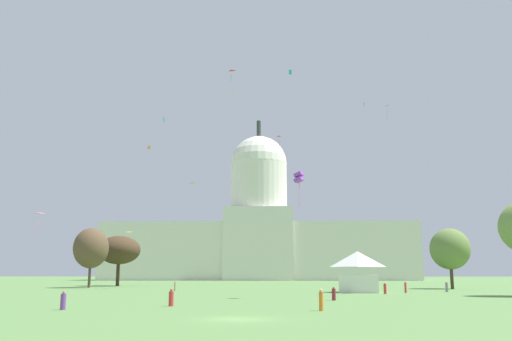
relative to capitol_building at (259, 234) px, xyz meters
name	(u,v)px	position (x,y,z in m)	size (l,w,h in m)	color
ground_plane	(238,319)	(4.93, -188.85, -18.55)	(800.00, 800.00, 0.00)	#567F42
capitol_building	(259,234)	(0.00, 0.00, 0.00)	(126.24, 26.83, 66.66)	silver
event_tent	(358,271)	(20.06, -138.74, -15.34)	(7.05, 8.05, 6.29)	white
tree_west_mid	(119,250)	(-28.99, -99.63, -10.45)	(11.89, 12.23, 11.38)	#42301E
tree_east_mid	(450,249)	(40.42, -119.34, -11.13)	(10.66, 10.66, 11.33)	#4C3823
tree_west_near	(91,248)	(-30.53, -114.34, -10.61)	(8.92, 9.00, 12.06)	brown
person_red_back_left	(385,289)	(23.02, -144.67, -17.82)	(0.49, 0.49, 1.62)	red
person_purple_lawn_far_right	(63,301)	(-10.10, -180.34, -17.86)	(0.63, 0.63, 1.53)	#703D93
person_orange_near_tent	(321,301)	(11.04, -180.74, -17.75)	(0.47, 0.47, 1.73)	orange
person_grey_near_tree_west	(447,287)	(34.34, -136.22, -17.80)	(0.47, 0.47, 1.65)	gray
person_red_near_tree_east	(171,298)	(-2.14, -175.17, -17.85)	(0.58, 0.58, 1.56)	red
person_red_mid_right	(405,288)	(26.77, -141.02, -17.75)	(0.45, 0.45, 1.72)	red
person_maroon_front_right	(334,294)	(13.73, -163.98, -17.88)	(0.48, 0.48, 1.49)	maroon
person_tan_front_left	(175,287)	(-9.47, -133.64, -17.82)	(0.46, 0.46, 1.58)	tan
kite_orange_high	(149,147)	(-31.17, -65.12, 21.82)	(0.97, 1.01, 1.02)	orange
kite_magenta_high	(279,138)	(8.37, -68.78, 23.62)	(1.29, 1.07, 3.66)	#D1339E
kite_violet_low	(299,178)	(10.28, -159.12, -3.99)	(1.37, 1.33, 4.35)	purple
kite_yellow_high	(234,96)	(-5.68, -62.65, 38.62)	(1.49, 1.25, 4.13)	yellow
kite_cyan_high	(164,120)	(-27.60, -61.82, 31.39)	(0.82, 1.24, 2.85)	#33BCDB
kite_green_high	(386,108)	(40.53, -65.75, 33.19)	(1.12, 1.78, 4.22)	green
kite_gold_low	(128,235)	(-29.44, -90.57, -6.26)	(1.76, 0.94, 4.19)	gold
kite_lime_mid	(195,186)	(-12.76, -93.08, 5.48)	(1.73, 1.76, 2.25)	#8CD133
kite_turquoise_high	(290,72)	(10.78, -107.47, 29.26)	(0.65, 0.54, 1.05)	teal
kite_red_high	(231,72)	(-1.81, -117.90, 25.58)	(1.40, 1.00, 2.27)	red
kite_black_high	(364,104)	(34.60, -62.54, 35.46)	(0.49, 1.07, 2.90)	black
kite_pink_low	(38,217)	(-29.45, -142.83, -7.04)	(1.20, 1.80, 2.77)	pink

